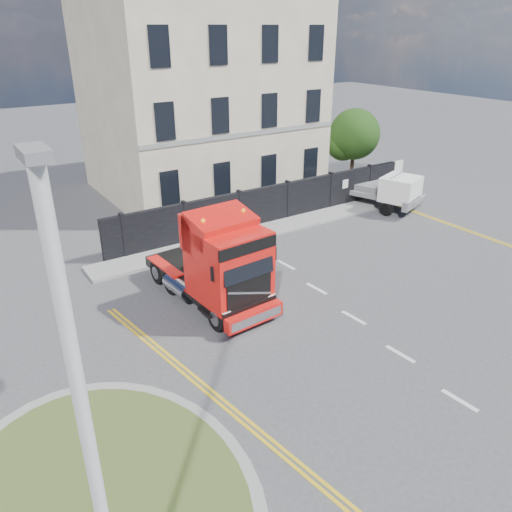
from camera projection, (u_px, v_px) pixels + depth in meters
ground at (280, 339)px, 16.57m from camera, size 120.00×120.00×0.00m
traffic_island at (100, 504)px, 10.75m from camera, size 6.80×6.80×0.17m
hoarding_fence at (280, 202)px, 26.24m from camera, size 18.80×0.25×2.00m
georgian_building at (200, 94)px, 29.63m from camera, size 12.30×10.30×12.80m
tree at (352, 137)px, 31.65m from camera, size 3.20×3.20×4.80m
pavement_far at (282, 226)px, 25.68m from camera, size 20.00×1.60×0.12m
truck at (220, 266)px, 17.86m from camera, size 2.64×6.20×3.63m
flatbed_pickup at (392, 191)px, 27.79m from camera, size 3.41×5.26×2.00m
lamppost_island at (92, 459)px, 6.43m from camera, size 0.26×0.52×8.41m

